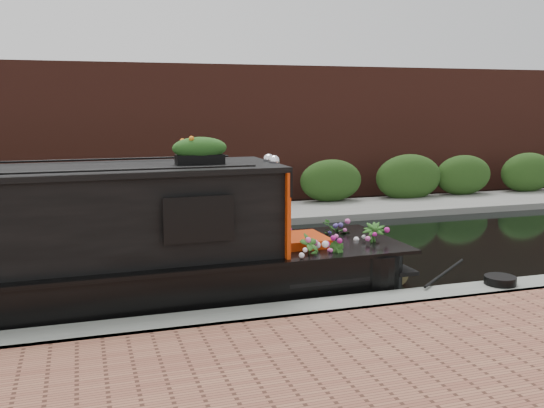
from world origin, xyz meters
name	(u,v)px	position (x,y,z in m)	size (l,w,h in m)	color
ground	(222,265)	(0.00, 0.00, 0.00)	(80.00, 80.00, 0.00)	black
near_bank_coping	(278,328)	(0.00, -3.30, 0.00)	(40.00, 0.60, 0.50)	slate
far_bank_path	(184,222)	(0.00, 4.20, 0.00)	(40.00, 2.40, 0.34)	slate
far_hedge	(178,216)	(0.00, 5.10, 0.00)	(40.00, 1.10, 2.80)	#224216
far_brick_wall	(167,203)	(0.00, 7.20, 0.00)	(40.00, 1.00, 8.00)	#50231B
rope_fender	(393,272)	(2.43, -1.94, 0.17)	(0.34, 0.34, 0.39)	olive
coiled_mooring_rope	(500,280)	(3.49, -3.23, 0.31)	(0.46, 0.46, 0.12)	black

